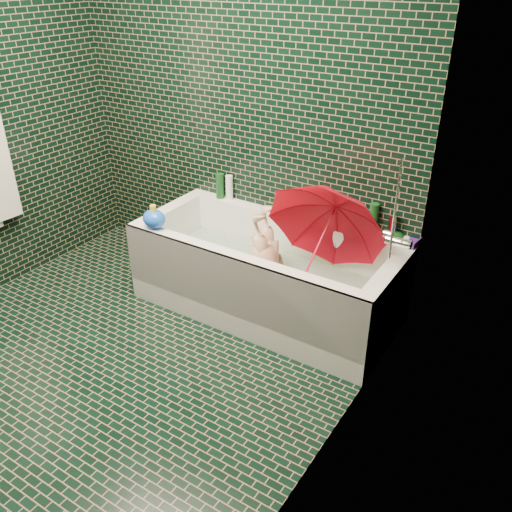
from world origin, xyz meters
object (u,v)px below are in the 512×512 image
Objects in this scene: child at (269,271)px; bath_toy at (154,219)px; rubber_duck at (355,227)px; bathtub at (265,282)px; umbrella at (319,243)px.

child is 4.59× the size of bath_toy.
rubber_duck reaches higher than child.
bath_toy reaches higher than rubber_duck.
rubber_duck is 0.63× the size of bath_toy.
child is 0.61m from rubber_duck.
rubber_duck is (0.42, 0.34, 0.28)m from child.
umbrella reaches higher than bathtub.
bathtub is 0.82m from bath_toy.
child is 0.81m from bath_toy.
child is 1.15× the size of umbrella.
umbrella reaches higher than rubber_duck.
child is 7.22× the size of rubber_duck.
child is 0.46m from umbrella.
umbrella is at bearing -106.75° from rubber_duck.
umbrella is 6.28× the size of rubber_duck.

